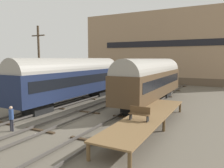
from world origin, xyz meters
name	(u,v)px	position (x,y,z in m)	size (l,w,h in m)	color
ground_plane	(67,120)	(0.00, 0.00, 0.00)	(200.00, 200.00, 0.00)	#60594C
track_left	(32,113)	(-4.06, 0.00, 0.14)	(2.60, 60.00, 0.26)	#4C4742
track_middle	(67,119)	(0.00, 0.00, 0.14)	(2.60, 60.00, 0.26)	#4C4742
track_right	(111,126)	(4.06, 0.00, 0.14)	(2.60, 60.00, 0.26)	#4C4742
train_car_brown	(151,78)	(4.06, 9.88, 2.87)	(3.07, 15.80, 5.09)	black
train_car_navy	(73,77)	(-4.06, 6.27, 2.93)	(2.99, 17.10, 5.15)	black
station_platform	(149,116)	(6.65, 1.01, 0.94)	(2.54, 12.69, 1.03)	brown
bench	(140,113)	(6.52, -0.57, 1.51)	(1.40, 0.40, 0.91)	brown
person_worker	(11,116)	(-1.75, -3.91, 1.09)	(0.32, 0.32, 1.80)	#282833
utility_pole	(39,64)	(-6.71, 3.70, 4.46)	(1.80, 0.24, 8.59)	#473828
warehouse_building	(166,49)	(-0.27, 34.56, 7.27)	(33.83, 10.96, 14.54)	brown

